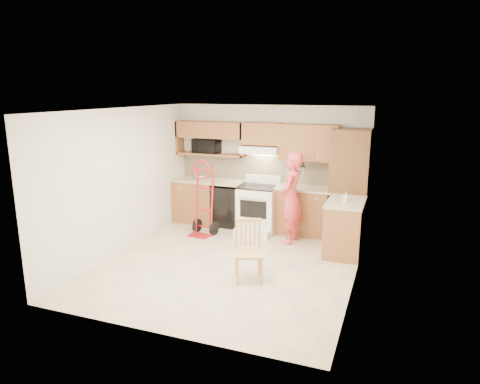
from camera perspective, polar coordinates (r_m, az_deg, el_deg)
The scene contains 28 objects.
floor at distance 7.23m, azimuth -1.40°, elevation -9.46°, with size 4.00×4.50×0.02m, color beige.
ceiling at distance 6.67m, azimuth -1.53°, elevation 10.93°, with size 4.00×4.50×0.02m, color white.
wall_back at distance 8.93m, azimuth 3.95°, elevation 3.38°, with size 4.00×0.02×2.50m, color white.
wall_front at distance 4.89m, azimuth -11.41°, elevation -5.29°, with size 4.00×0.02×2.50m, color white.
wall_left at distance 7.80m, azimuth -15.31°, elevation 1.47°, with size 0.02×4.50×2.50m, color white.
wall_right at distance 6.39m, azimuth 15.52°, elevation -1.11°, with size 0.02×4.50×2.50m, color white.
backsplash at distance 8.92m, azimuth 3.90°, elevation 3.04°, with size 3.92×0.03×0.55m, color beige.
lower_cab_left at distance 9.37m, azimuth -5.80°, elevation -1.19°, with size 0.90×0.60×0.90m, color #975C31.
dishwasher at distance 9.08m, azimuth -1.54°, elevation -1.76°, with size 0.60×0.60×0.85m, color black.
lower_cab_right at distance 8.62m, azimuth 8.57°, elevation -2.56°, with size 1.14×0.60×0.90m, color #975C31.
countertop_left at distance 9.14m, azimuth -4.18°, elevation 1.50°, with size 1.50×0.63×0.04m, color #C2AE8E.
countertop_right at distance 8.51m, azimuth 8.68°, elevation 0.48°, with size 1.14×0.63×0.04m, color #C2AE8E.
cab_return_right at distance 7.73m, azimuth 13.66°, elevation -4.66°, with size 0.60×1.00×0.90m, color #975C31.
countertop_return at distance 7.61m, azimuth 13.85°, elevation -1.29°, with size 0.63×1.00×0.04m, color #C2AE8E.
pantry_tall at distance 8.36m, azimuth 14.22°, elevation 0.91°, with size 0.70×0.60×2.10m, color brown.
upper_cab_left at distance 9.11m, azimuth -3.93°, elevation 8.21°, with size 1.50×0.33×0.34m, color #975C31.
upper_shelf_mw at distance 9.17m, azimuth -3.88°, elevation 5.03°, with size 1.50×0.33×0.04m, color #975C31.
upper_cab_center at distance 8.71m, azimuth 2.93°, elevation 7.72°, with size 0.76×0.33×0.44m, color #975C31.
upper_cab_right at distance 8.49m, azimuth 9.08°, elevation 6.47°, with size 1.14×0.33×0.70m, color #975C31.
range_hood at distance 8.68m, azimuth 2.77°, elevation 5.65°, with size 0.76×0.46×0.14m, color white.
knife_strip at distance 8.74m, azimuth 7.31°, elevation 3.02°, with size 0.40×0.05×0.29m, color black, non-canonical shape.
microwave at distance 9.18m, azimuth -4.43°, elevation 6.12°, with size 0.55×0.37×0.30m, color black.
range at distance 8.58m, azimuth 2.31°, elevation -1.80°, with size 0.75×0.98×1.10m, color white, non-canonical shape.
person at distance 7.98m, azimuth 6.75°, elevation -0.81°, with size 0.62×0.41×1.70m, color #DB4245.
hand_truck at distance 8.41m, azimuth -5.06°, elevation -1.28°, with size 0.53×0.49×1.35m, color red, non-canonical shape.
dining_chair at distance 6.47m, azimuth 1.17°, elevation -7.85°, with size 0.41×0.44×0.91m, color #E0AE69, non-canonical shape.
soap_bottle at distance 7.51m, azimuth 13.83°, elevation -0.64°, with size 0.08×0.08×0.17m, color white.
bowl at distance 9.20m, azimuth -5.15°, elevation 1.86°, with size 0.22×0.22×0.05m, color white.
Camera 1 is at (2.49, -6.18, 2.79)m, focal length 32.29 mm.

